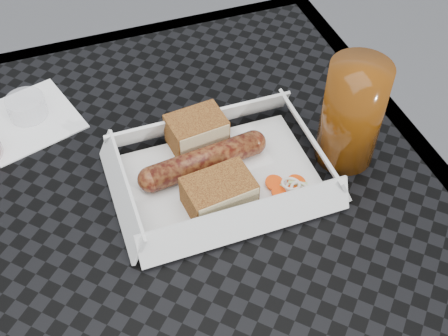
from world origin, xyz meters
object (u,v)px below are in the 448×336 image
at_px(bratwurst, 204,161).
at_px(drink_glass, 352,114).
at_px(food_tray, 221,178).
at_px(patio_table, 132,285).

height_order(bratwurst, drink_glass, drink_glass).
bearing_deg(food_tray, drink_glass, -5.01).
xyz_separation_m(patio_table, drink_glass, (0.29, 0.04, 0.14)).
relative_size(patio_table, food_tray, 3.64).
relative_size(patio_table, drink_glass, 5.89).
xyz_separation_m(bratwurst, drink_glass, (0.17, -0.03, 0.05)).
xyz_separation_m(food_tray, bratwurst, (-0.02, 0.02, 0.02)).
relative_size(patio_table, bratwurst, 4.89).
bearing_deg(patio_table, food_tray, 23.67).
height_order(patio_table, food_tray, food_tray).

